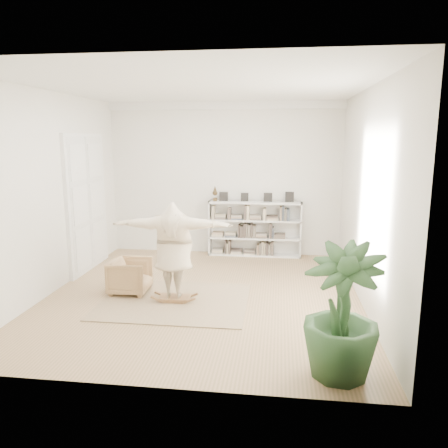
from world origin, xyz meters
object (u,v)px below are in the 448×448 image
armchair (130,276)px  person (173,248)px  bookshelf (254,229)px  houseplant (341,312)px  rocker_board (175,298)px

armchair → person: size_ratio=0.34×
bookshelf → armchair: bookshelf is taller
bookshelf → person: person is taller
bookshelf → houseplant: size_ratio=1.37×
houseplant → rocker_board: bearing=140.2°
houseplant → armchair: bearing=144.6°
armchair → houseplant: 4.19m
armchair → rocker_board: 0.99m
bookshelf → rocker_board: bookshelf is taller
armchair → houseplant: houseplant is taller
person → rocker_board: bearing=-135.3°
rocker_board → houseplant: 3.33m
houseplant → bookshelf: bearing=104.0°
rocker_board → person: person is taller
bookshelf → rocker_board: (-1.18, -3.21, -0.57)m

